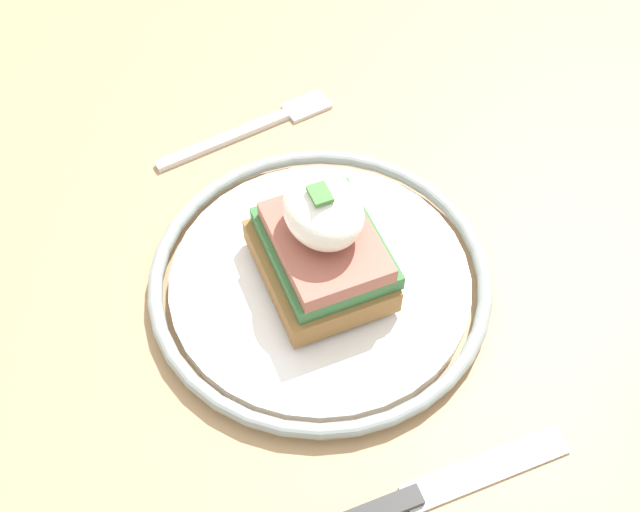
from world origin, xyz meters
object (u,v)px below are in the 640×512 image
plate (320,280)px  knife (402,502)px  fork (254,128)px  sandwich (323,243)px

plate → knife: plate is taller
knife → fork: bearing=175.8°
plate → knife: 0.16m
sandwich → fork: bearing=177.6°
plate → sandwich: (-0.00, 0.00, 0.04)m
sandwich → fork: sandwich is taller
plate → fork: bearing=176.9°
sandwich → knife: (0.16, -0.02, -0.04)m
sandwich → plate: bearing=-72.5°
sandwich → fork: (-0.16, 0.01, -0.04)m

